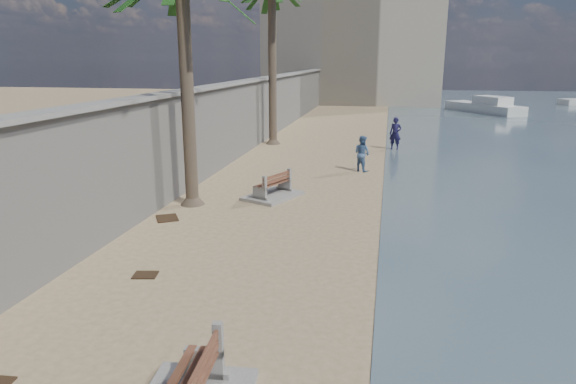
{
  "coord_description": "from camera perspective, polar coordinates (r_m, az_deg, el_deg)",
  "views": [
    {
      "loc": [
        2.08,
        -6.16,
        4.72
      ],
      "look_at": [
        -0.5,
        7.0,
        1.2
      ],
      "focal_mm": 32.0,
      "sensor_mm": 36.0,
      "label": 1
    }
  ],
  "objects": [
    {
      "name": "debris_d",
      "position": [
        12.04,
        -15.56,
        -8.87
      ],
      "size": [
        0.59,
        0.5,
        0.03
      ],
      "primitive_type": "cube",
      "rotation": [
        0.0,
        0.0,
        3.33
      ],
      "color": "#382616",
      "rests_on": "ground_plane"
    },
    {
      "name": "yacht_far",
      "position": [
        49.01,
        20.92,
        8.64
      ],
      "size": [
        6.09,
        7.76,
        1.5
      ],
      "primitive_type": null,
      "rotation": [
        0.0,
        0.0,
        2.15
      ],
      "color": "silver",
      "rests_on": "bay_water"
    },
    {
      "name": "person_a",
      "position": [
        27.74,
        11.86,
        6.63
      ],
      "size": [
        0.78,
        0.6,
        1.95
      ],
      "primitive_type": "imported",
      "rotation": [
        0.0,
        0.0,
        -0.19
      ],
      "color": "#19153B",
      "rests_on": "ground_plane"
    },
    {
      "name": "streetlight",
      "position": [
        19.62,
        -11.12,
        20.08
      ],
      "size": [
        0.28,
        0.28,
        5.12
      ],
      "color": "#2D2D33",
      "rests_on": "wall_cap"
    },
    {
      "name": "person_b",
      "position": [
        22.11,
        8.23,
        4.47
      ],
      "size": [
        1.03,
        1.0,
        1.69
      ],
      "primitive_type": "imported",
      "rotation": [
        0.0,
        0.0,
        2.48
      ],
      "color": "#4B6C9B",
      "rests_on": "ground_plane"
    },
    {
      "name": "bench_far",
      "position": [
        17.79,
        -1.72,
        0.54
      ],
      "size": [
        2.05,
        2.39,
        0.84
      ],
      "color": "gray",
      "rests_on": "ground_plane"
    },
    {
      "name": "wall_cap",
      "position": [
        27.18,
        -4.57,
        12.2
      ],
      "size": [
        0.8,
        70.0,
        0.12
      ],
      "primitive_type": "cube",
      "color": "gray",
      "rests_on": "seawall"
    },
    {
      "name": "debris_c",
      "position": [
        15.96,
        -13.28,
        -2.84
      ],
      "size": [
        0.92,
        0.97,
        0.03
      ],
      "primitive_type": "cube",
      "rotation": [
        0.0,
        0.0,
        5.24
      ],
      "color": "#382616",
      "rests_on": "ground_plane"
    },
    {
      "name": "seawall",
      "position": [
        27.31,
        -4.49,
        8.42
      ],
      "size": [
        0.45,
        70.0,
        3.5
      ],
      "primitive_type": "cube",
      "color": "gray",
      "rests_on": "ground_plane"
    },
    {
      "name": "end_building",
      "position": [
        58.35,
        7.38,
        16.83
      ],
      "size": [
        18.0,
        12.0,
        14.0
      ],
      "primitive_type": "cube",
      "color": "#B7AA93",
      "rests_on": "ground_plane"
    }
  ]
}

